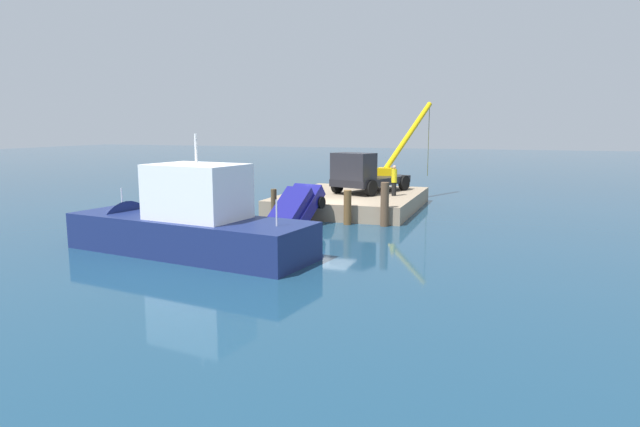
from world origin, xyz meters
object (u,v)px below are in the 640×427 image
crane_truck (367,172)px  salvaged_car (292,215)px  moored_yacht (163,235)px  dock_worker (394,180)px

crane_truck → salvaged_car: size_ratio=2.52×
crane_truck → salvaged_car: bearing=-13.6°
salvaged_car → moored_yacht: size_ratio=0.32×
moored_yacht → crane_truck: bearing=160.9°
dock_worker → crane_truck: bearing=-120.3°
crane_truck → dock_worker: crane_truck is taller
crane_truck → salvaged_car: (8.05, -1.95, -1.64)m
dock_worker → moored_yacht: bearing=-27.5°
salvaged_car → moored_yacht: 7.42m
crane_truck → dock_worker: size_ratio=5.56×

